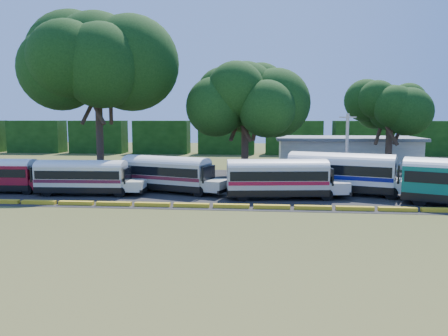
{
  "coord_description": "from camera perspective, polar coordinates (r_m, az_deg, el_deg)",
  "views": [
    {
      "loc": [
        6.98,
        -30.83,
        6.81
      ],
      "look_at": [
        3.48,
        6.0,
        2.41
      ],
      "focal_mm": 35.0,
      "sensor_mm": 36.0,
      "label": 1
    }
  ],
  "objects": [
    {
      "name": "tree_west",
      "position": [
        51.22,
        -16.24,
        13.52
      ],
      "size": [
        13.82,
        13.82,
        18.15
      ],
      "color": "#3C281E",
      "rests_on": "ground"
    },
    {
      "name": "bus_cream_east",
      "position": [
        39.37,
        -7.33,
        -0.52
      ],
      "size": [
        10.14,
        5.49,
        3.25
      ],
      "rotation": [
        0.0,
        0.0,
        -0.33
      ],
      "color": "black",
      "rests_on": "ground"
    },
    {
      "name": "bus_white_red",
      "position": [
        36.25,
        7.26,
        -1.1
      ],
      "size": [
        10.28,
        3.71,
        3.3
      ],
      "rotation": [
        0.0,
        0.0,
        0.12
      ],
      "color": "black",
      "rests_on": "ground"
    },
    {
      "name": "utility_pole",
      "position": [
        43.3,
        15.74,
        2.34
      ],
      "size": [
        1.6,
        0.3,
        7.06
      ],
      "color": "gray",
      "rests_on": "ground"
    },
    {
      "name": "bus_white_blue",
      "position": [
        39.65,
        15.37,
        -0.35
      ],
      "size": [
        11.28,
        6.18,
        3.62
      ],
      "rotation": [
        0.0,
        0.0,
        -0.34
      ],
      "color": "black",
      "rests_on": "ground"
    },
    {
      "name": "bus_cream_west",
      "position": [
        39.59,
        -17.81,
        -0.92
      ],
      "size": [
        9.37,
        2.68,
        3.05
      ],
      "rotation": [
        0.0,
        0.0,
        0.04
      ],
      "color": "black",
      "rests_on": "ground"
    },
    {
      "name": "asphalt_strip",
      "position": [
        43.77,
        -2.49,
        -2.15
      ],
      "size": [
        64.0,
        24.0,
        0.02
      ],
      "primitive_type": "cube",
      "color": "black",
      "rests_on": "ground"
    },
    {
      "name": "ground",
      "position": [
        32.33,
        -7.2,
        -5.42
      ],
      "size": [
        160.0,
        160.0,
        0.0
      ],
      "primitive_type": "plane",
      "color": "#384818",
      "rests_on": "ground"
    },
    {
      "name": "terminal_building",
      "position": [
        62.0,
        15.66,
        2.12
      ],
      "size": [
        19.0,
        9.0,
        4.0
      ],
      "color": "silver",
      "rests_on": "ground"
    },
    {
      "name": "treeline_backdrop",
      "position": [
        79.23,
        0.37,
        4.03
      ],
      "size": [
        130.0,
        4.0,
        6.0
      ],
      "color": "black",
      "rests_on": "ground"
    },
    {
      "name": "tree_east",
      "position": [
        55.78,
        20.92,
        7.29
      ],
      "size": [
        7.38,
        7.38,
        10.52
      ],
      "color": "#3C281E",
      "rests_on": "ground"
    },
    {
      "name": "tree_center",
      "position": [
        49.02,
        2.78,
        9.45
      ],
      "size": [
        10.08,
        10.08,
        12.83
      ],
      "color": "#3C281E",
      "rests_on": "ground"
    },
    {
      "name": "curb",
      "position": [
        33.26,
        -6.82,
        -4.81
      ],
      "size": [
        53.7,
        0.45,
        0.3
      ],
      "color": "yellow",
      "rests_on": "ground"
    }
  ]
}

